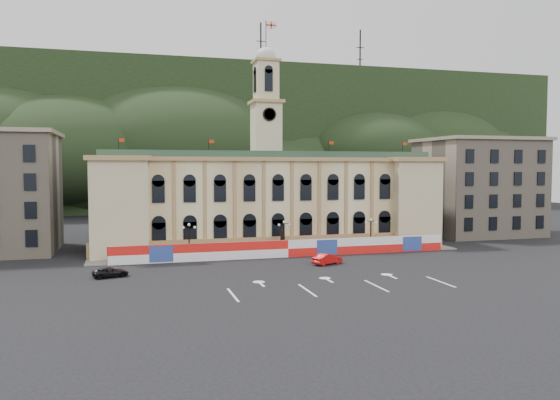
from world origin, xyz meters
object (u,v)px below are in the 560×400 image
object	(u,v)px
lamp_center	(284,235)
red_sedan	(327,259)
statue	(282,246)
black_suv	(111,272)

from	to	relation	value
lamp_center	red_sedan	size ratio (longest dim) A/B	1.10
statue	red_sedan	size ratio (longest dim) A/B	0.79
statue	lamp_center	bearing A→B (deg)	-90.00
statue	black_suv	distance (m)	26.81
red_sedan	black_suv	size ratio (longest dim) A/B	1.04
statue	black_suv	xyz separation A→B (m)	(-24.36, -11.19, -0.61)
red_sedan	black_suv	world-z (taller)	red_sedan
lamp_center	black_suv	world-z (taller)	lamp_center
statue	red_sedan	world-z (taller)	statue
lamp_center	statue	bearing A→B (deg)	90.00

